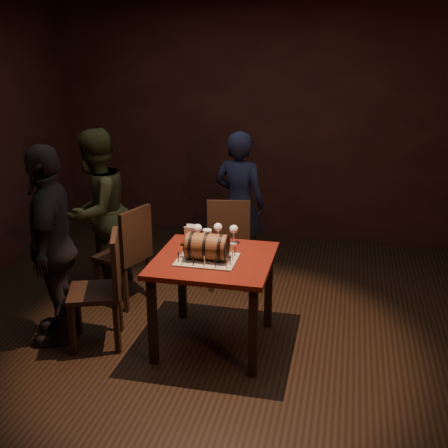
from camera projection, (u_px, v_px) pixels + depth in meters
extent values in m
plane|color=black|center=(212.00, 331.00, 4.75)|extent=(5.00, 5.00, 0.00)
cube|color=black|center=(262.00, 122.00, 6.61)|extent=(5.00, 0.04, 2.80)
cube|color=black|center=(40.00, 327.00, 1.99)|extent=(5.00, 0.04, 2.80)
cube|color=#46100B|center=(214.00, 260.00, 4.33)|extent=(0.90, 0.90, 0.04)
cube|color=black|center=(153.00, 321.00, 4.18)|extent=(0.06, 0.06, 0.71)
cube|color=black|center=(253.00, 333.00, 4.02)|extent=(0.06, 0.06, 0.71)
cube|color=black|center=(182.00, 280.00, 4.88)|extent=(0.06, 0.06, 0.71)
cube|color=black|center=(269.00, 288.00, 4.72)|extent=(0.06, 0.06, 0.71)
cube|color=gray|center=(207.00, 260.00, 4.28)|extent=(0.45, 0.35, 0.01)
cylinder|color=brown|center=(207.00, 247.00, 4.24)|extent=(0.30, 0.20, 0.20)
cylinder|color=black|center=(193.00, 245.00, 4.26)|extent=(0.02, 0.22, 0.22)
cylinder|color=black|center=(207.00, 247.00, 4.24)|extent=(0.02, 0.22, 0.22)
cylinder|color=black|center=(221.00, 248.00, 4.22)|extent=(0.02, 0.22, 0.22)
cylinder|color=black|center=(187.00, 245.00, 4.27)|extent=(0.01, 0.19, 0.19)
cylinder|color=black|center=(227.00, 248.00, 4.21)|extent=(0.01, 0.19, 0.19)
cylinder|color=black|center=(185.00, 245.00, 4.28)|extent=(0.04, 0.02, 0.02)
sphere|color=black|center=(182.00, 244.00, 4.28)|extent=(0.03, 0.03, 0.03)
cylinder|color=#F7E494|center=(182.00, 259.00, 4.16)|extent=(0.01, 0.01, 0.08)
cylinder|color=black|center=(182.00, 254.00, 4.14)|extent=(0.00, 0.00, 0.01)
cylinder|color=black|center=(193.00, 260.00, 4.14)|extent=(0.01, 0.01, 0.08)
cylinder|color=black|center=(193.00, 255.00, 4.13)|extent=(0.00, 0.00, 0.01)
cylinder|color=#F7E494|center=(204.00, 261.00, 4.12)|extent=(0.01, 0.01, 0.08)
cylinder|color=black|center=(204.00, 256.00, 4.11)|extent=(0.00, 0.00, 0.01)
cylinder|color=black|center=(216.00, 262.00, 4.11)|extent=(0.01, 0.01, 0.08)
cylinder|color=black|center=(216.00, 257.00, 4.09)|extent=(0.00, 0.00, 0.01)
cylinder|color=#F7E494|center=(227.00, 263.00, 4.09)|extent=(0.01, 0.01, 0.08)
cylinder|color=black|center=(227.00, 258.00, 4.07)|extent=(0.00, 0.00, 0.01)
cylinder|color=black|center=(230.00, 259.00, 4.16)|extent=(0.01, 0.01, 0.08)
cylinder|color=black|center=(230.00, 254.00, 4.14)|extent=(0.00, 0.00, 0.01)
cylinder|color=#F7E494|center=(233.00, 255.00, 4.24)|extent=(0.01, 0.01, 0.08)
cylinder|color=black|center=(233.00, 250.00, 4.22)|extent=(0.00, 0.00, 0.01)
cylinder|color=black|center=(235.00, 251.00, 4.31)|extent=(0.01, 0.01, 0.08)
cylinder|color=black|center=(235.00, 246.00, 4.30)|extent=(0.00, 0.00, 0.01)
cylinder|color=#F7E494|center=(231.00, 249.00, 4.36)|extent=(0.01, 0.01, 0.08)
cylinder|color=black|center=(231.00, 243.00, 4.35)|extent=(0.00, 0.00, 0.01)
cylinder|color=black|center=(220.00, 248.00, 4.38)|extent=(0.01, 0.01, 0.08)
cylinder|color=black|center=(220.00, 243.00, 4.37)|extent=(0.00, 0.00, 0.01)
cylinder|color=#F7E494|center=(209.00, 247.00, 4.40)|extent=(0.01, 0.01, 0.08)
cylinder|color=black|center=(209.00, 242.00, 4.38)|extent=(0.00, 0.00, 0.01)
cylinder|color=black|center=(199.00, 246.00, 4.42)|extent=(0.01, 0.01, 0.08)
cylinder|color=black|center=(199.00, 241.00, 4.40)|extent=(0.00, 0.00, 0.01)
cylinder|color=#F7E494|center=(189.00, 245.00, 4.43)|extent=(0.01, 0.01, 0.08)
cylinder|color=black|center=(189.00, 240.00, 4.42)|extent=(0.00, 0.00, 0.01)
cylinder|color=black|center=(185.00, 249.00, 4.36)|extent=(0.01, 0.01, 0.08)
cylinder|color=black|center=(185.00, 243.00, 4.35)|extent=(0.00, 0.00, 0.01)
cylinder|color=#F7E494|center=(182.00, 253.00, 4.29)|extent=(0.01, 0.01, 0.08)
cylinder|color=black|center=(182.00, 247.00, 4.27)|extent=(0.00, 0.00, 0.01)
cylinder|color=black|center=(178.00, 257.00, 4.21)|extent=(0.01, 0.01, 0.08)
cylinder|color=black|center=(178.00, 251.00, 4.19)|extent=(0.00, 0.00, 0.01)
cylinder|color=silver|center=(198.00, 242.00, 4.64)|extent=(0.06, 0.06, 0.01)
cylinder|color=silver|center=(198.00, 237.00, 4.62)|extent=(0.01, 0.01, 0.09)
sphere|color=silver|center=(198.00, 228.00, 4.60)|extent=(0.07, 0.07, 0.07)
sphere|color=#591114|center=(198.00, 229.00, 4.60)|extent=(0.05, 0.05, 0.05)
cylinder|color=silver|center=(218.00, 241.00, 4.66)|extent=(0.06, 0.06, 0.01)
cylinder|color=silver|center=(218.00, 236.00, 4.65)|extent=(0.01, 0.01, 0.09)
sphere|color=silver|center=(218.00, 227.00, 4.63)|extent=(0.07, 0.07, 0.07)
cylinder|color=silver|center=(234.00, 243.00, 4.62)|extent=(0.06, 0.06, 0.01)
cylinder|color=silver|center=(234.00, 238.00, 4.60)|extent=(0.01, 0.01, 0.09)
sphere|color=silver|center=(234.00, 229.00, 4.58)|extent=(0.07, 0.07, 0.07)
sphere|color=#BF594C|center=(234.00, 230.00, 4.58)|extent=(0.05, 0.05, 0.05)
cylinder|color=silver|center=(207.00, 238.00, 4.52)|extent=(0.07, 0.07, 0.15)
cylinder|color=#9E5414|center=(207.00, 240.00, 4.53)|extent=(0.06, 0.06, 0.11)
cylinder|color=white|center=(207.00, 233.00, 4.50)|extent=(0.06, 0.06, 0.02)
cube|color=black|center=(229.00, 242.00, 5.50)|extent=(0.46, 0.46, 0.04)
cube|color=black|center=(247.00, 258.00, 5.73)|extent=(0.04, 0.04, 0.43)
cube|color=black|center=(213.00, 258.00, 5.74)|extent=(0.04, 0.04, 0.43)
cube|color=black|center=(246.00, 272.00, 5.41)|extent=(0.04, 0.04, 0.43)
cube|color=black|center=(211.00, 271.00, 5.42)|extent=(0.04, 0.04, 0.43)
cube|color=black|center=(229.00, 224.00, 5.25)|extent=(0.40, 0.11, 0.46)
cube|color=black|center=(122.00, 256.00, 5.16)|extent=(0.51, 0.51, 0.04)
cube|color=black|center=(122.00, 269.00, 5.46)|extent=(0.04, 0.04, 0.43)
cube|color=black|center=(97.00, 282.00, 5.18)|extent=(0.04, 0.04, 0.43)
cube|color=black|center=(149.00, 277.00, 5.29)|extent=(0.04, 0.04, 0.43)
cube|color=black|center=(126.00, 290.00, 5.01)|extent=(0.04, 0.04, 0.43)
cube|color=black|center=(136.00, 234.00, 4.99)|extent=(0.16, 0.39, 0.46)
cube|color=black|center=(95.00, 293.00, 4.43)|extent=(0.51, 0.51, 0.04)
cube|color=black|center=(78.00, 310.00, 4.65)|extent=(0.04, 0.04, 0.43)
cube|color=black|center=(72.00, 331.00, 4.33)|extent=(0.04, 0.04, 0.43)
cube|color=black|center=(119.00, 308.00, 4.69)|extent=(0.04, 0.04, 0.43)
cube|color=black|center=(117.00, 328.00, 4.37)|extent=(0.04, 0.04, 0.43)
cube|color=black|center=(116.00, 262.00, 4.37)|extent=(0.17, 0.39, 0.46)
imported|color=#191B32|center=(239.00, 204.00, 5.72)|extent=(0.61, 0.47, 1.49)
imported|color=#3B3C1E|center=(96.00, 211.00, 5.33)|extent=(0.72, 0.86, 1.57)
imported|color=black|center=(52.00, 245.00, 4.42)|extent=(0.68, 1.03, 1.62)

